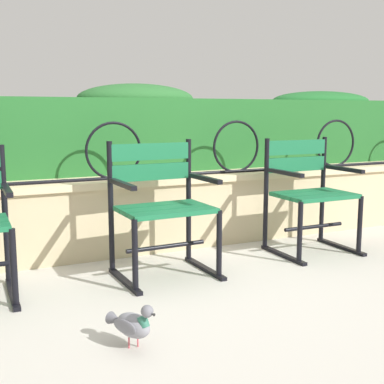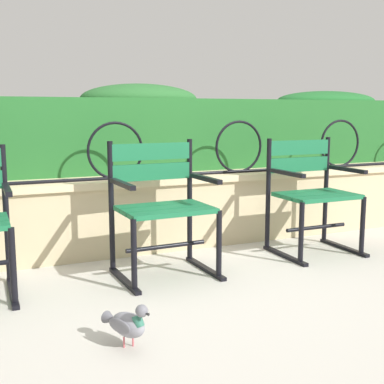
# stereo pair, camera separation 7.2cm
# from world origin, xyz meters

# --- Properties ---
(ground_plane) EXTENTS (60.00, 60.00, 0.00)m
(ground_plane) POSITION_xyz_m (0.00, 0.00, 0.00)
(ground_plane) COLOR #BCB7AD
(stone_wall) EXTENTS (8.28, 0.41, 0.56)m
(stone_wall) POSITION_xyz_m (0.00, 0.81, 0.29)
(stone_wall) COLOR #C6B289
(stone_wall) RESTS_ON ground
(iron_arch_fence) EXTENTS (7.72, 0.02, 0.42)m
(iron_arch_fence) POSITION_xyz_m (-0.26, 0.73, 0.74)
(iron_arch_fence) COLOR black
(iron_arch_fence) RESTS_ON stone_wall
(hedge_row) EXTENTS (8.11, 0.69, 0.72)m
(hedge_row) POSITION_xyz_m (-0.02, 1.33, 0.90)
(hedge_row) COLOR #236028
(hedge_row) RESTS_ON stone_wall
(park_chair_centre) EXTENTS (0.62, 0.54, 0.87)m
(park_chair_centre) POSITION_xyz_m (-0.16, 0.20, 0.47)
(park_chair_centre) COLOR #19663D
(park_chair_centre) RESTS_ON ground
(park_chair_right) EXTENTS (0.59, 0.52, 0.85)m
(park_chair_right) POSITION_xyz_m (1.06, 0.25, 0.46)
(park_chair_right) COLOR #19663D
(park_chair_right) RESTS_ON ground
(pigeon_near_chairs) EXTENTS (0.18, 0.28, 0.22)m
(pigeon_near_chairs) POSITION_xyz_m (-0.67, -0.75, 0.11)
(pigeon_near_chairs) COLOR gray
(pigeon_near_chairs) RESTS_ON ground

